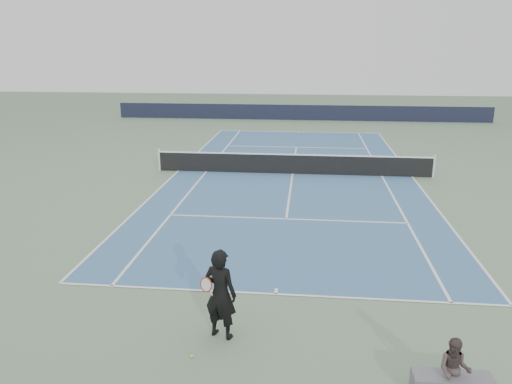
# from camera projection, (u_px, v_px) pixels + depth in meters

# --- Properties ---
(ground) EXTENTS (80.00, 80.00, 0.00)m
(ground) POSITION_uv_depth(u_px,v_px,m) (293.00, 174.00, 23.40)
(ground) COLOR slate
(court_surface) EXTENTS (10.97, 23.77, 0.01)m
(court_surface) POSITION_uv_depth(u_px,v_px,m) (293.00, 174.00, 23.40)
(court_surface) COLOR #3C668F
(court_surface) RESTS_ON ground
(tennis_net) EXTENTS (12.90, 0.10, 1.07)m
(tennis_net) POSITION_uv_depth(u_px,v_px,m) (293.00, 164.00, 23.26)
(tennis_net) COLOR silver
(tennis_net) RESTS_ON ground
(windscreen_far) EXTENTS (30.00, 0.25, 1.20)m
(windscreen_far) POSITION_uv_depth(u_px,v_px,m) (300.00, 112.00, 40.30)
(windscreen_far) COLOR black
(windscreen_far) RESTS_ON ground
(tennis_player) EXTENTS (0.88, 0.73, 1.93)m
(tennis_player) POSITION_uv_depth(u_px,v_px,m) (220.00, 294.00, 10.08)
(tennis_player) COLOR black
(tennis_player) RESTS_ON ground
(tennis_ball) EXTENTS (0.06, 0.06, 0.06)m
(tennis_ball) POSITION_uv_depth(u_px,v_px,m) (192.00, 356.00, 9.62)
(tennis_ball) COLOR #BDE72F
(tennis_ball) RESTS_ON ground
(spectator_bench) EXTENTS (1.40, 0.82, 1.14)m
(spectator_bench) POSITION_uv_depth(u_px,v_px,m) (453.00, 378.00, 8.43)
(spectator_bench) COLOR slate
(spectator_bench) RESTS_ON ground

